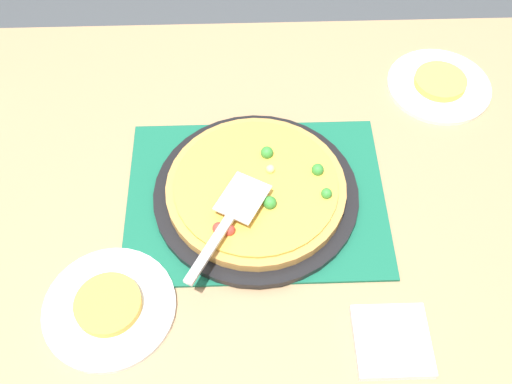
{
  "coord_description": "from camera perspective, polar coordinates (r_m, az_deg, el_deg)",
  "views": [
    {
      "loc": [
        0.02,
        0.62,
        1.66
      ],
      "look_at": [
        0.0,
        0.0,
        0.77
      ],
      "focal_mm": 41.41,
      "sensor_mm": 36.0,
      "label": 1
    }
  ],
  "objects": [
    {
      "name": "ground_plane",
      "position": [
        1.78,
        -0.0,
        -14.31
      ],
      "size": [
        8.0,
        8.0,
        0.0
      ],
      "primitive_type": "plane",
      "color": "#3D4247"
    },
    {
      "name": "dining_table",
      "position": [
        1.2,
        -0.0,
        -3.53
      ],
      "size": [
        1.4,
        1.0,
        0.75
      ],
      "color": "#9E7A56",
      "rests_on": "ground_plane"
    },
    {
      "name": "placemat",
      "position": [
        1.1,
        -0.0,
        -0.5
      ],
      "size": [
        0.48,
        0.36,
        0.01
      ],
      "primitive_type": "cube",
      "color": "#145B42",
      "rests_on": "dining_table"
    },
    {
      "name": "pizza_pan",
      "position": [
        1.09,
        -0.0,
        -0.21
      ],
      "size": [
        0.38,
        0.38,
        0.01
      ],
      "primitive_type": "cylinder",
      "color": "black",
      "rests_on": "placemat"
    },
    {
      "name": "pizza",
      "position": [
        1.08,
        0.04,
        0.37
      ],
      "size": [
        0.33,
        0.33,
        0.04
      ],
      "color": "#B78442",
      "rests_on": "pizza_pan"
    },
    {
      "name": "plate_near_left",
      "position": [
        1.35,
        17.24,
        9.77
      ],
      "size": [
        0.22,
        0.22,
        0.01
      ],
      "primitive_type": "cylinder",
      "color": "white",
      "rests_on": "dining_table"
    },
    {
      "name": "plate_far_right",
      "position": [
        1.02,
        -13.96,
        -10.78
      ],
      "size": [
        0.22,
        0.22,
        0.01
      ],
      "primitive_type": "cylinder",
      "color": "white",
      "rests_on": "dining_table"
    },
    {
      "name": "served_slice_left",
      "position": [
        1.34,
        17.38,
        10.16
      ],
      "size": [
        0.11,
        0.11,
        0.02
      ],
      "primitive_type": "cylinder",
      "color": "#EAB747",
      "rests_on": "plate_near_left"
    },
    {
      "name": "served_slice_right",
      "position": [
        1.01,
        -14.11,
        -10.47
      ],
      "size": [
        0.11,
        0.11,
        0.02
      ],
      "primitive_type": "cylinder",
      "color": "gold",
      "rests_on": "plate_far_right"
    },
    {
      "name": "pizza_server",
      "position": [
        1.0,
        -2.58,
        -2.57
      ],
      "size": [
        0.15,
        0.22,
        0.01
      ],
      "color": "silver",
      "rests_on": "pizza"
    },
    {
      "name": "napkin_stack",
      "position": [
        0.99,
        12.98,
        -13.85
      ],
      "size": [
        0.12,
        0.12,
        0.02
      ],
      "primitive_type": "cube",
      "color": "white",
      "rests_on": "dining_table"
    }
  ]
}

